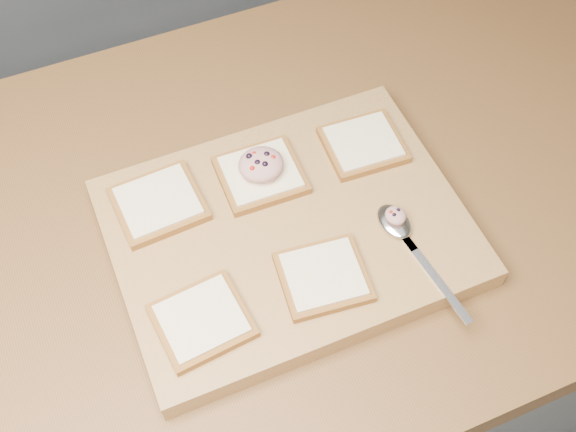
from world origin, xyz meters
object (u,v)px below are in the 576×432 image
at_px(bread_far_center, 261,174).
at_px(spoon, 400,230).
at_px(cutting_board, 288,232).
at_px(tuna_salad_dollop, 261,164).

relative_size(bread_far_center, spoon, 0.58).
relative_size(cutting_board, spoon, 2.35).
relative_size(bread_far_center, tuna_salad_dollop, 1.84).
distance_m(cutting_board, tuna_salad_dollop, 0.10).
height_order(bread_far_center, tuna_salad_dollop, tuna_salad_dollop).
distance_m(bread_far_center, tuna_salad_dollop, 0.02).
distance_m(tuna_salad_dollop, spoon, 0.21).
relative_size(cutting_board, tuna_salad_dollop, 7.44).
distance_m(bread_far_center, spoon, 0.21).
bearing_deg(bread_far_center, cutting_board, -86.94).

